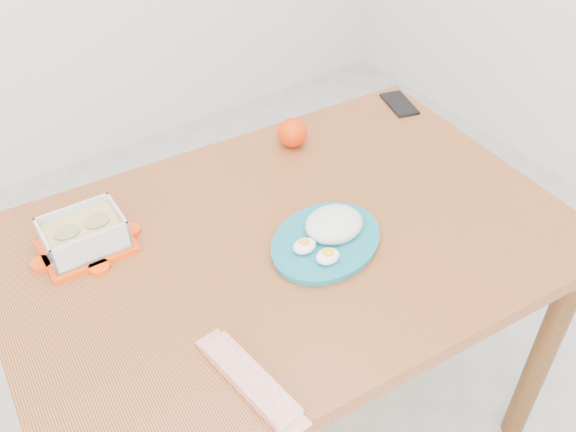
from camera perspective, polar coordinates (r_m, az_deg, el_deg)
dining_table at (r=1.47m, az=0.00°, el=-4.59°), size 1.29×0.92×0.75m
food_container at (r=1.42m, az=-17.67°, el=-1.62°), size 0.19×0.15×0.08m
orange_fruit at (r=1.66m, az=0.39°, el=7.43°), size 0.08×0.08×0.08m
rice_plate at (r=1.38m, az=3.63°, el=-1.58°), size 0.33×0.33×0.07m
candy_bar at (r=1.15m, az=-3.39°, el=-14.31°), size 0.07×0.22×0.02m
smartphone at (r=1.88m, az=9.87°, el=9.79°), size 0.10×0.14×0.01m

